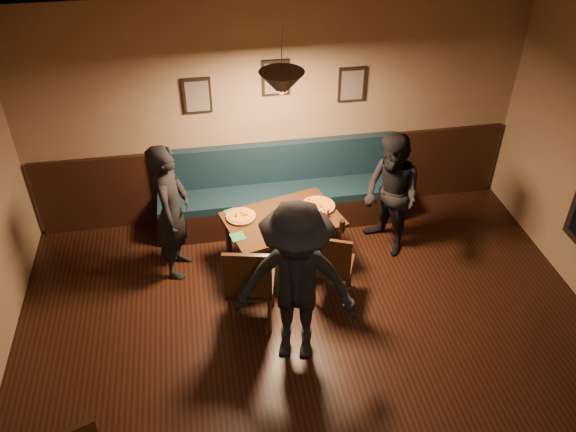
% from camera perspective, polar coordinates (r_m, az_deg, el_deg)
% --- Properties ---
extents(ceiling, '(7.00, 7.00, 0.00)m').
position_cam_1_polar(ceiling, '(3.42, 7.56, 5.11)').
color(ceiling, silver).
rests_on(ceiling, ground).
extents(wall_back, '(6.00, 0.00, 6.00)m').
position_cam_1_polar(wall_back, '(7.09, -1.18, 9.98)').
color(wall_back, '#8C704F').
rests_on(wall_back, ground).
extents(wainscot, '(5.88, 0.06, 1.00)m').
position_cam_1_polar(wainscot, '(7.51, -1.07, 3.72)').
color(wainscot, black).
rests_on(wainscot, ground).
extents(booth_bench, '(3.00, 0.60, 1.00)m').
position_cam_1_polar(booth_bench, '(7.29, -0.74, 2.59)').
color(booth_bench, '#0F232D').
rests_on(booth_bench, ground).
extents(picture_left, '(0.32, 0.04, 0.42)m').
position_cam_1_polar(picture_left, '(6.87, -8.76, 11.43)').
color(picture_left, black).
rests_on(picture_left, wall_back).
extents(picture_center, '(0.32, 0.04, 0.42)m').
position_cam_1_polar(picture_center, '(6.88, -1.19, 13.22)').
color(picture_center, black).
rests_on(picture_center, wall_back).
extents(picture_right, '(0.32, 0.04, 0.42)m').
position_cam_1_polar(picture_right, '(7.12, 6.18, 12.53)').
color(picture_right, black).
rests_on(picture_right, wall_back).
extents(pendant_lamp, '(0.44, 0.44, 0.25)m').
position_cam_1_polar(pendant_lamp, '(5.72, -0.61, 12.62)').
color(pendant_lamp, black).
rests_on(pendant_lamp, ceiling).
extents(dining_table, '(1.41, 1.09, 0.66)m').
position_cam_1_polar(dining_table, '(6.73, -0.51, -2.48)').
color(dining_table, black).
rests_on(dining_table, floor).
extents(chair_near_left, '(0.55, 0.55, 1.05)m').
position_cam_1_polar(chair_near_left, '(5.96, -3.63, -6.31)').
color(chair_near_left, black).
rests_on(chair_near_left, floor).
extents(chair_near_right, '(0.52, 0.52, 0.91)m').
position_cam_1_polar(chair_near_right, '(6.28, 4.43, -4.55)').
color(chair_near_right, black).
rests_on(chair_near_right, floor).
extents(diner_left, '(0.52, 0.67, 1.63)m').
position_cam_1_polar(diner_left, '(6.50, -11.15, 0.42)').
color(diner_left, black).
rests_on(diner_left, floor).
extents(diner_right, '(0.82, 0.90, 1.51)m').
position_cam_1_polar(diner_right, '(6.83, 9.97, 1.98)').
color(diner_right, black).
rests_on(diner_right, floor).
extents(diner_front, '(1.27, 0.93, 1.76)m').
position_cam_1_polar(diner_front, '(5.38, 0.80, -6.73)').
color(diner_front, black).
rests_on(diner_front, floor).
extents(pizza_a, '(0.43, 0.43, 0.04)m').
position_cam_1_polar(pizza_a, '(6.54, -4.58, -0.04)').
color(pizza_a, orange).
rests_on(pizza_a, dining_table).
extents(pizza_b, '(0.40, 0.40, 0.04)m').
position_cam_1_polar(pizza_b, '(6.36, -0.31, -1.09)').
color(pizza_b, orange).
rests_on(pizza_b, dining_table).
extents(pizza_c, '(0.39, 0.39, 0.04)m').
position_cam_1_polar(pizza_c, '(6.69, 2.92, 0.98)').
color(pizza_c, gold).
rests_on(pizza_c, dining_table).
extents(soda_glass, '(0.08, 0.08, 0.14)m').
position_cam_1_polar(soda_glass, '(6.32, 5.24, -0.97)').
color(soda_glass, black).
rests_on(soda_glass, dining_table).
extents(tabasco_bottle, '(0.04, 0.04, 0.12)m').
position_cam_1_polar(tabasco_bottle, '(6.52, 3.88, 0.30)').
color(tabasco_bottle, maroon).
rests_on(tabasco_bottle, dining_table).
extents(napkin_a, '(0.19, 0.19, 0.01)m').
position_cam_1_polar(napkin_a, '(6.64, -5.46, 0.35)').
color(napkin_a, '#1B652A').
rests_on(napkin_a, dining_table).
extents(napkin_b, '(0.17, 0.17, 0.01)m').
position_cam_1_polar(napkin_b, '(6.28, -4.87, -2.00)').
color(napkin_b, '#1E7135').
rests_on(napkin_b, dining_table).
extents(cutlery_set, '(0.21, 0.09, 0.00)m').
position_cam_1_polar(cutlery_set, '(6.23, -0.12, -2.27)').
color(cutlery_set, '#B5B5B9').
rests_on(cutlery_set, dining_table).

